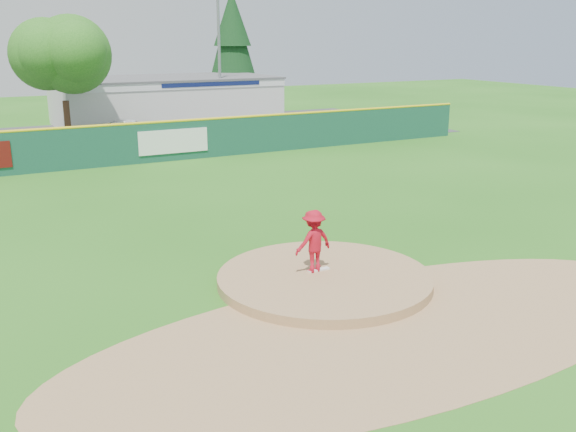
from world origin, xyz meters
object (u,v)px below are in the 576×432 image
deciduous_tree (62,65)px  conifer_tree (233,43)px  van (132,129)px  pitcher (314,241)px  light_pole_right (219,45)px  pool_building_grp (166,100)px

deciduous_tree → conifer_tree: 18.63m
van → deciduous_tree: deciduous_tree is taller
van → conifer_tree: 15.77m
pitcher → van: size_ratio=0.38×
pitcher → deciduous_tree: bearing=-91.9°
deciduous_tree → light_pole_right: bearing=20.0°
van → deciduous_tree: bearing=110.5°
conifer_tree → van: bearing=-137.7°
pool_building_grp → conifer_tree: size_ratio=1.60×
pitcher → deciduous_tree: (-1.86, 24.67, 3.49)m
van → pool_building_grp: pool_building_grp is taller
pool_building_grp → light_pole_right: (3.00, -2.99, 3.88)m
deciduous_tree → conifer_tree: conifer_tree is taller
van → pool_building_grp: size_ratio=0.28×
van → deciduous_tree: size_ratio=0.58×
pitcher → deciduous_tree: 24.98m
van → conifer_tree: size_ratio=0.45×
van → pitcher: bearing=-177.4°
pitcher → pool_building_grp: (6.14, 31.66, 0.60)m
pitcher → light_pole_right: (9.14, 28.67, 4.48)m
van → conifer_tree: (11.09, 10.08, 4.93)m
deciduous_tree → pitcher: bearing=-85.7°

